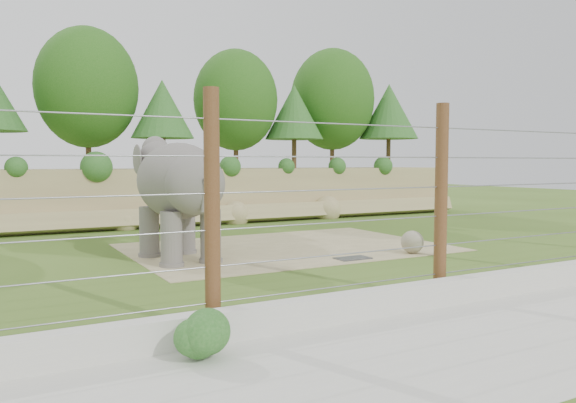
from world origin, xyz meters
TOP-DOWN VIEW (x-y plane):
  - ground at (0.00, 0.00)m, footprint 90.00×90.00m
  - back_embankment at (0.59, 12.68)m, footprint 30.00×5.52m
  - dirt_patch at (0.50, 3.00)m, footprint 10.00×7.00m
  - drain_grate at (1.10, 0.11)m, footprint 1.00×0.60m
  - elephant at (-3.32, 2.45)m, footprint 2.08×4.43m
  - stone_ball at (3.26, 0.03)m, footprint 0.70×0.70m
  - retaining_wall at (0.00, -5.00)m, footprint 26.00×0.35m
  - walkway at (0.00, -7.00)m, footprint 26.00×4.00m
  - barrier_fence at (0.00, -4.50)m, footprint 20.26×0.26m
  - walkway_shrub at (-5.65, -5.80)m, footprint 0.76×0.76m

SIDE VIEW (x-z plane):
  - ground at x=0.00m, z-range 0.00..0.00m
  - walkway at x=0.00m, z-range 0.00..0.01m
  - dirt_patch at x=0.50m, z-range 0.00..0.02m
  - drain_grate at x=1.10m, z-range 0.02..0.05m
  - retaining_wall at x=0.00m, z-range 0.00..0.50m
  - stone_ball at x=3.26m, z-range 0.02..0.72m
  - walkway_shrub at x=-5.65m, z-range 0.01..0.77m
  - elephant at x=-3.32m, z-range 0.00..3.51m
  - barrier_fence at x=0.00m, z-range 0.00..4.00m
  - back_embankment at x=0.59m, z-range -0.42..8.35m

